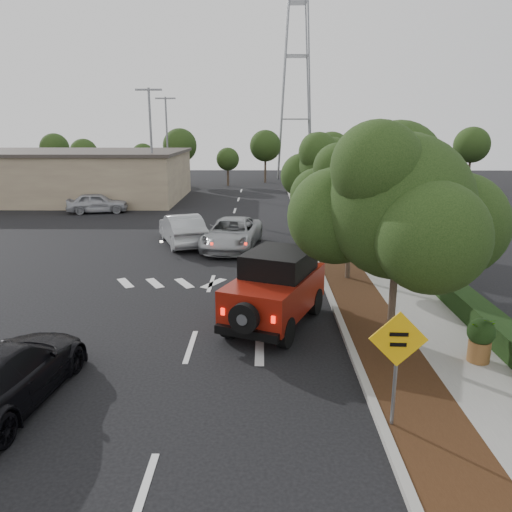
{
  "coord_description": "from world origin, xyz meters",
  "views": [
    {
      "loc": [
        2.06,
        -13.29,
        6.19
      ],
      "look_at": [
        1.86,
        3.0,
        1.94
      ],
      "focal_mm": 35.0,
      "sensor_mm": 36.0,
      "label": 1
    }
  ],
  "objects_px": {
    "silver_suv_ahead": "(232,234)",
    "speed_hump_sign": "(397,353)",
    "red_jeep": "(278,287)",
    "black_suv_oncoming": "(2,375)"
  },
  "relations": [
    {
      "from": "silver_suv_ahead",
      "to": "black_suv_oncoming",
      "type": "relative_size",
      "value": 1.08
    },
    {
      "from": "silver_suv_ahead",
      "to": "black_suv_oncoming",
      "type": "xyz_separation_m",
      "value": [
        -4.3,
        -15.2,
        -0.02
      ]
    },
    {
      "from": "red_jeep",
      "to": "silver_suv_ahead",
      "type": "bearing_deg",
      "value": 124.25
    },
    {
      "from": "black_suv_oncoming",
      "to": "silver_suv_ahead",
      "type": "bearing_deg",
      "value": -100.56
    },
    {
      "from": "speed_hump_sign",
      "to": "silver_suv_ahead",
      "type": "bearing_deg",
      "value": 107.57
    },
    {
      "from": "silver_suv_ahead",
      "to": "speed_hump_sign",
      "type": "relative_size",
      "value": 2.22
    },
    {
      "from": "silver_suv_ahead",
      "to": "black_suv_oncoming",
      "type": "distance_m",
      "value": 15.79
    },
    {
      "from": "red_jeep",
      "to": "black_suv_oncoming",
      "type": "height_order",
      "value": "red_jeep"
    },
    {
      "from": "black_suv_oncoming",
      "to": "speed_hump_sign",
      "type": "relative_size",
      "value": 2.06
    },
    {
      "from": "red_jeep",
      "to": "speed_hump_sign",
      "type": "bearing_deg",
      "value": -46.45
    }
  ]
}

